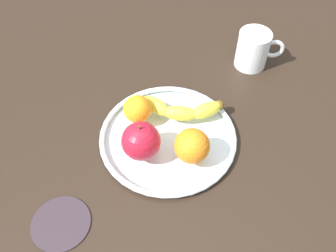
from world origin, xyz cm
name	(u,v)px	position (x,y,z in cm)	size (l,w,h in cm)	color
ground_plane	(168,145)	(0.00, 0.00, -2.00)	(118.47, 118.47, 4.00)	black
fruit_bowl	(168,137)	(0.00, 0.00, 0.92)	(30.24, 30.24, 1.80)	silver
banana	(182,109)	(2.80, 6.02, 3.48)	(20.07, 7.52, 3.36)	yellow
apple	(141,141)	(-5.14, -5.05, 5.84)	(8.07, 8.07, 8.87)	#AF172B
orange_back_right	(137,109)	(-7.05, 4.21, 4.92)	(6.23, 6.23, 6.23)	orange
orange_back_left	(192,146)	(5.20, -5.29, 5.46)	(7.31, 7.31, 7.31)	orange
ambient_mug	(253,49)	(20.11, 26.30, 4.91)	(11.99, 8.14, 9.79)	white
ambient_coaster	(61,223)	(-18.83, -21.08, 0.30)	(11.26, 11.26, 0.60)	#2F252C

